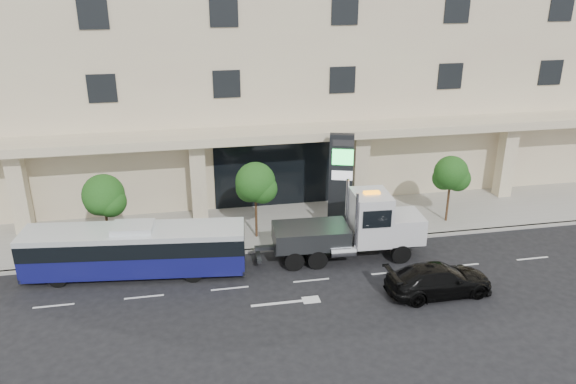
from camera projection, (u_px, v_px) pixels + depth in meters
name	position (u px, v px, depth m)	size (l,w,h in m)	color
ground	(305.00, 266.00, 28.90)	(120.00, 120.00, 0.00)	black
sidewalk	(287.00, 224.00, 33.43)	(120.00, 6.00, 0.15)	gray
curb	(297.00, 247.00, 30.69)	(120.00, 0.30, 0.15)	gray
convention_center	(259.00, 35.00, 39.31)	(60.00, 17.60, 20.00)	#C9B497
tree_left	(104.00, 198.00, 29.29)	(2.27, 2.20, 4.22)	#422B19
tree_mid	(256.00, 185.00, 30.63)	(2.28, 2.20, 4.38)	#422B19
tree_right	(451.00, 175.00, 32.72)	(2.10, 2.00, 4.04)	#422B19
city_bus	(135.00, 249.00, 27.60)	(10.96, 3.49, 2.73)	black
tow_truck	(355.00, 228.00, 29.20)	(8.89, 2.55, 4.04)	#2D3033
black_sedan	(439.00, 280.00, 26.17)	(2.06, 5.06, 1.47)	black
signage_pylon	(341.00, 179.00, 32.36)	(1.45, 0.90, 5.50)	black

